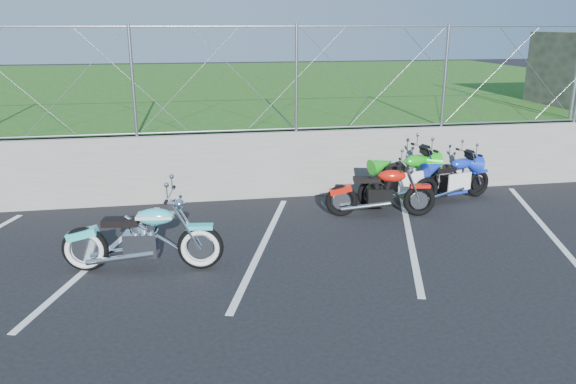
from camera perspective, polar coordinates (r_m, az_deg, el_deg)
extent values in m
plane|color=black|center=(7.86, -1.55, -8.04)|extent=(90.00, 90.00, 0.00)
cube|color=slate|center=(10.94, -4.34, 2.69)|extent=(30.00, 0.22, 1.30)
cube|color=#225115|center=(20.76, -7.26, 9.26)|extent=(30.00, 20.00, 1.30)
cylinder|color=gray|center=(10.61, -4.66, 16.44)|extent=(28.00, 0.03, 0.03)
cylinder|color=gray|center=(10.79, -4.42, 6.30)|extent=(28.00, 0.03, 0.03)
cube|color=silver|center=(8.81, -18.29, -6.09)|extent=(1.49, 4.31, 0.01)
cube|color=silver|center=(8.77, -2.54, -5.32)|extent=(1.49, 4.31, 0.01)
cube|color=silver|center=(9.36, 12.22, -4.24)|extent=(1.49, 4.31, 0.01)
cube|color=silver|center=(10.49, 24.48, -3.12)|extent=(1.49, 4.31, 0.01)
torus|color=black|center=(8.23, -19.89, -5.47)|extent=(0.65, 0.19, 0.64)
torus|color=black|center=(7.90, -8.87, -5.56)|extent=(0.65, 0.19, 0.64)
cube|color=silver|center=(8.01, -14.67, -5.09)|extent=(0.48, 0.33, 0.33)
ellipsoid|color=#34D0D1|center=(7.83, -13.34, -2.45)|extent=(0.54, 0.30, 0.23)
cube|color=black|center=(7.96, -16.62, -2.92)|extent=(0.51, 0.30, 0.09)
cube|color=#34D0D1|center=(7.80, -8.97, -3.50)|extent=(0.39, 0.19, 0.06)
cylinder|color=silver|center=(7.70, -11.90, -0.26)|extent=(0.12, 0.70, 0.03)
torus|color=black|center=(9.98, 5.44, -0.89)|extent=(0.58, 0.19, 0.57)
torus|color=black|center=(10.22, 13.17, -0.84)|extent=(0.58, 0.19, 0.57)
cube|color=black|center=(10.05, 9.27, -0.42)|extent=(0.46, 0.32, 0.31)
ellipsoid|color=red|center=(9.99, 10.52, 1.61)|extent=(0.52, 0.30, 0.21)
cube|color=black|center=(9.92, 7.99, 1.26)|extent=(0.49, 0.29, 0.08)
cube|color=red|center=(10.14, 13.27, 0.60)|extent=(0.37, 0.19, 0.06)
cylinder|color=silver|center=(9.97, 11.69, 2.85)|extent=(0.13, 0.66, 0.03)
torus|color=black|center=(10.47, 8.56, -0.04)|extent=(0.62, 0.25, 0.61)
torus|color=black|center=(11.29, 14.79, 0.82)|extent=(0.62, 0.25, 0.61)
cube|color=black|center=(10.83, 11.74, 0.92)|extent=(0.52, 0.39, 0.35)
ellipsoid|color=#19B917|center=(10.86, 12.83, 3.12)|extent=(0.58, 0.37, 0.24)
cube|color=black|center=(10.59, 10.67, 2.51)|extent=(0.55, 0.36, 0.09)
cube|color=#19B917|center=(11.22, 14.90, 2.23)|extent=(0.41, 0.24, 0.06)
cylinder|color=silver|center=(10.91, 13.66, 4.41)|extent=(0.20, 0.72, 0.03)
torus|color=black|center=(10.86, 13.83, 0.07)|extent=(0.55, 0.24, 0.54)
torus|color=black|center=(11.69, 18.69, 0.84)|extent=(0.55, 0.24, 0.54)
cube|color=black|center=(11.23, 16.32, 0.89)|extent=(0.47, 0.35, 0.31)
ellipsoid|color=#1532C7|center=(11.27, 17.22, 2.77)|extent=(0.52, 0.34, 0.21)
cube|color=black|center=(11.01, 15.53, 2.24)|extent=(0.49, 0.33, 0.08)
cube|color=#1532C7|center=(11.63, 18.81, 2.03)|extent=(0.37, 0.22, 0.05)
cylinder|color=silver|center=(11.33, 17.89, 3.86)|extent=(0.20, 0.63, 0.03)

